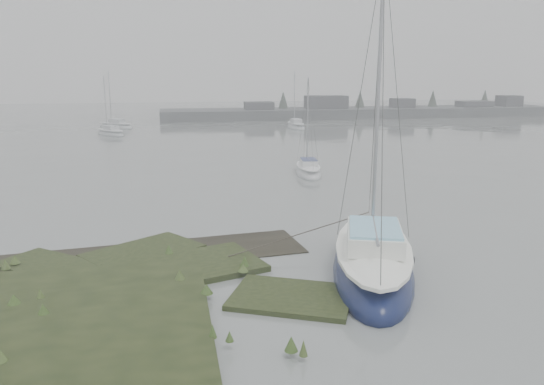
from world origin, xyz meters
The scene contains 7 objects.
ground centered at (0.00, 30.00, 0.00)m, with size 160.00×160.00×0.00m, color slate.
far_shoreline centered at (26.84, 61.90, 0.85)m, with size 60.00×8.00×4.15m.
sailboat_main centered at (3.63, 0.98, 0.35)m, with size 5.09×8.45×11.33m.
sailboat_white centered at (6.13, 18.78, 0.21)m, with size 2.14×4.96×6.78m.
sailboat_far_a centered at (-9.06, 44.51, 0.21)m, with size 4.06×4.80×6.75m.
sailboat_far_b centered at (12.27, 47.81, 0.23)m, with size 1.83×5.29×7.43m.
sailboat_far_c centered at (-9.15, 52.01, 0.23)m, with size 5.01×4.73×7.33m.
Camera 1 is at (-2.88, -14.81, 6.61)m, focal length 35.00 mm.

